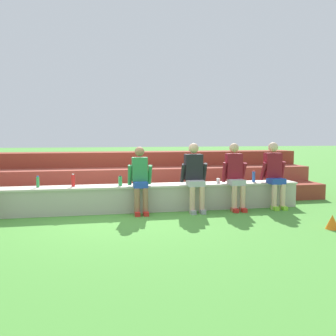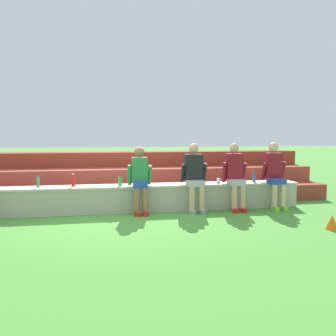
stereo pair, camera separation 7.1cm
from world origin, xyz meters
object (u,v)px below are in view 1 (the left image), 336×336
at_px(person_far_right, 274,172).
at_px(water_bottle_near_right, 38,182).
at_px(water_bottle_mid_left, 73,180).
at_px(water_bottle_near_left, 254,176).
at_px(water_bottle_center_gap, 120,181).
at_px(person_left_of_center, 140,178).
at_px(plastic_cup_left_end, 218,181).
at_px(person_center, 195,175).
at_px(sports_cone, 332,222).
at_px(person_right_of_center, 235,174).

xyz_separation_m(person_far_right, water_bottle_near_right, (-4.97, 0.28, -0.12)).
bearing_deg(water_bottle_mid_left, person_far_right, -3.36).
height_order(person_far_right, water_bottle_near_left, person_far_right).
distance_m(water_bottle_near_right, water_bottle_near_left, 4.60).
distance_m(water_bottle_near_right, water_bottle_center_gap, 1.63).
distance_m(person_left_of_center, plastic_cup_left_end, 1.76).
bearing_deg(person_center, water_bottle_near_right, 174.46).
bearing_deg(sports_cone, person_center, 135.93).
bearing_deg(person_left_of_center, person_center, 0.84).
height_order(water_bottle_near_left, sports_cone, water_bottle_near_left).
bearing_deg(person_center, person_far_right, 0.88).
height_order(water_bottle_near_right, sports_cone, water_bottle_near_right).
relative_size(person_far_right, water_bottle_near_left, 5.70).
distance_m(water_bottle_center_gap, sports_cone, 4.05).
xyz_separation_m(person_right_of_center, person_far_right, (0.92, 0.04, 0.02)).
bearing_deg(person_far_right, water_bottle_near_left, 145.08).
relative_size(person_left_of_center, sports_cone, 5.48).
distance_m(water_bottle_near_left, water_bottle_center_gap, 2.97).
bearing_deg(water_bottle_center_gap, person_center, -8.34).
height_order(person_left_of_center, water_bottle_near_right, person_left_of_center).
relative_size(water_bottle_mid_left, water_bottle_center_gap, 1.25).
bearing_deg(water_bottle_near_left, person_center, -168.92).
bearing_deg(water_bottle_mid_left, water_bottle_near_right, 177.75).
bearing_deg(water_bottle_near_left, person_left_of_center, -173.38).
bearing_deg(water_bottle_near_left, person_far_right, -34.92).
bearing_deg(person_far_right, person_left_of_center, -179.14).
relative_size(person_right_of_center, water_bottle_near_right, 6.12).
bearing_deg(person_center, water_bottle_center_gap, 171.66).
bearing_deg(person_far_right, person_center, -179.12).
distance_m(person_right_of_center, water_bottle_center_gap, 2.43).
relative_size(water_bottle_near_right, water_bottle_near_left, 0.92).
bearing_deg(person_right_of_center, water_bottle_center_gap, 174.48).
bearing_deg(water_bottle_center_gap, water_bottle_near_left, 1.15).
height_order(person_left_of_center, water_bottle_center_gap, person_left_of_center).
relative_size(person_left_of_center, water_bottle_center_gap, 6.46).
height_order(person_center, plastic_cup_left_end, person_center).
bearing_deg(water_bottle_center_gap, plastic_cup_left_end, 0.20).
relative_size(person_right_of_center, person_far_right, 0.99).
xyz_separation_m(person_center, water_bottle_near_left, (1.45, 0.28, -0.10)).
bearing_deg(sports_cone, person_right_of_center, 119.04).
relative_size(person_right_of_center, plastic_cup_left_end, 13.81).
xyz_separation_m(person_center, person_right_of_center, (0.89, -0.01, -0.01)).
bearing_deg(person_far_right, person_right_of_center, -177.65).
height_order(person_center, water_bottle_near_left, person_center).
height_order(water_bottle_near_right, water_bottle_center_gap, water_bottle_near_right).
bearing_deg(water_bottle_center_gap, water_bottle_near_right, 177.10).
bearing_deg(water_bottle_mid_left, person_center, -6.45).
distance_m(water_bottle_mid_left, sports_cone, 4.91).
xyz_separation_m(person_center, water_bottle_near_right, (-3.16, 0.31, -0.11)).
bearing_deg(person_right_of_center, plastic_cup_left_end, 140.41).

